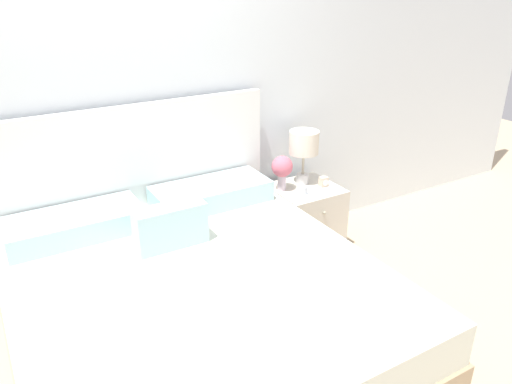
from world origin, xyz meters
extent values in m
plane|color=#CCB28E|center=(0.00, 0.00, 0.00)|extent=(12.00, 12.00, 0.00)
cube|color=white|center=(0.00, 0.07, 1.30)|extent=(8.00, 0.06, 2.60)
cube|color=tan|center=(0.00, -1.02, 0.17)|extent=(1.87, 2.04, 0.33)
cube|color=white|center=(0.00, -1.02, 0.45)|extent=(1.84, 2.00, 0.23)
cube|color=white|center=(0.00, -0.03, 0.63)|extent=(1.91, 0.05, 1.25)
cube|color=silver|center=(-0.45, -0.25, 0.64)|extent=(0.79, 0.36, 0.14)
cube|color=silver|center=(0.45, -0.25, 0.64)|extent=(0.79, 0.36, 0.14)
cube|color=silver|center=(0.00, -0.66, 0.69)|extent=(0.41, 0.14, 0.25)
cube|color=silver|center=(1.24, -0.25, 0.25)|extent=(0.49, 0.47, 0.51)
sphere|color=#B2AD93|center=(1.24, -0.50, 0.40)|extent=(0.02, 0.02, 0.02)
cylinder|color=white|center=(1.27, -0.17, 0.55)|extent=(0.10, 0.10, 0.07)
cylinder|color=#B7B29E|center=(1.27, -0.17, 0.67)|extent=(0.02, 0.02, 0.17)
cylinder|color=silver|center=(1.27, -0.17, 0.84)|extent=(0.23, 0.23, 0.18)
cylinder|color=silver|center=(1.06, -0.20, 0.57)|extent=(0.06, 0.06, 0.13)
sphere|color=#E06B7F|center=(1.06, -0.20, 0.70)|extent=(0.16, 0.16, 0.16)
sphere|color=#609356|center=(1.10, -0.20, 0.66)|extent=(0.07, 0.07, 0.07)
cylinder|color=white|center=(1.15, -0.35, 0.51)|extent=(0.10, 0.10, 0.01)
cylinder|color=white|center=(1.15, -0.35, 0.54)|extent=(0.06, 0.06, 0.06)
cube|color=beige|center=(1.38, -0.30, 0.55)|extent=(0.06, 0.05, 0.07)
cylinder|color=white|center=(1.38, -0.33, 0.55)|extent=(0.05, 0.00, 0.05)
camera|label=1|loc=(-0.86, -3.08, 2.02)|focal=35.00mm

